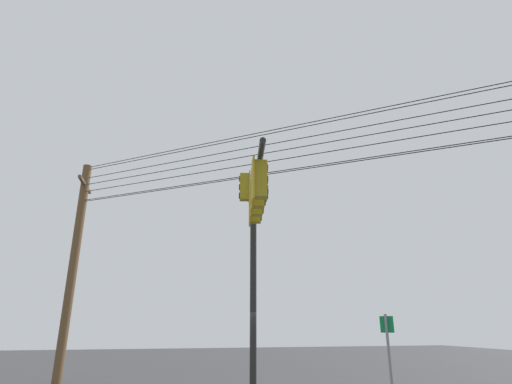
{
  "coord_description": "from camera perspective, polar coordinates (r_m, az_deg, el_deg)",
  "views": [
    {
      "loc": [
        -13.11,
        2.09,
        2.12
      ],
      "look_at": [
        -2.58,
        -0.36,
        5.74
      ],
      "focal_mm": 28.05,
      "sensor_mm": 36.0,
      "label": 1
    }
  ],
  "objects": [
    {
      "name": "signal_mast_assembly",
      "position": [
        11.59,
        -0.15,
        -3.69
      ],
      "size": [
        4.87,
        1.39,
        7.0
      ],
      "color": "black",
      "rests_on": "ground"
    },
    {
      "name": "utility_pole_wooden",
      "position": [
        18.26,
        -24.58,
        -9.3
      ],
      "size": [
        2.21,
        0.36,
        8.87
      ],
      "color": "brown",
      "rests_on": "ground"
    },
    {
      "name": "overhead_wire_span",
      "position": [
        13.3,
        2.84,
        5.81
      ],
      "size": [
        12.21,
        13.92,
        2.35
      ],
      "color": "black"
    },
    {
      "name": "route_sign_primary",
      "position": [
        11.27,
        18.45,
        -20.83
      ],
      "size": [
        0.3,
        0.23,
        2.41
      ],
      "color": "slate",
      "rests_on": "ground"
    }
  ]
}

